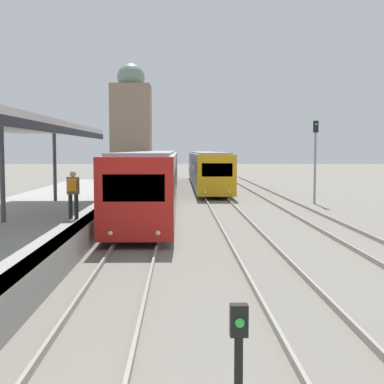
# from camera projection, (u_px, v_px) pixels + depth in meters

# --- Properties ---
(platform_canopy) EXTENTS (4.00, 18.54, 3.34)m
(platform_canopy) POSITION_uv_depth(u_px,v_px,m) (2.00, 124.00, 17.31)
(platform_canopy) COLOR beige
(platform_canopy) RESTS_ON station_platform
(person_on_platform) EXTENTS (0.40, 0.40, 1.66)m
(person_on_platform) POSITION_uv_depth(u_px,v_px,m) (73.00, 190.00, 18.31)
(person_on_platform) COLOR #2D2D33
(person_on_platform) RESTS_ON station_platform
(train_near) EXTENTS (2.59, 44.70, 3.16)m
(train_near) POSITION_uv_depth(u_px,v_px,m) (159.00, 170.00, 39.51)
(train_near) COLOR red
(train_near) RESTS_ON ground_plane
(train_far) EXTENTS (2.55, 28.38, 3.07)m
(train_far) POSITION_uv_depth(u_px,v_px,m) (206.00, 167.00, 48.18)
(train_far) COLOR gold
(train_far) RESTS_ON ground_plane
(signal_post_near) EXTENTS (0.20, 0.21, 1.56)m
(signal_post_near) POSITION_uv_depth(u_px,v_px,m) (239.00, 356.00, 5.94)
(signal_post_near) COLOR black
(signal_post_near) RESTS_ON ground_plane
(signal_mast_far) EXTENTS (0.28, 0.29, 5.00)m
(signal_mast_far) POSITION_uv_depth(u_px,v_px,m) (315.00, 152.00, 32.08)
(signal_mast_far) COLOR gray
(signal_mast_far) RESTS_ON ground_plane
(distant_domed_building) EXTENTS (4.00, 4.00, 12.00)m
(distant_domed_building) POSITION_uv_depth(u_px,v_px,m) (131.00, 127.00, 54.62)
(distant_domed_building) COLOR #89705B
(distant_domed_building) RESTS_ON ground_plane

